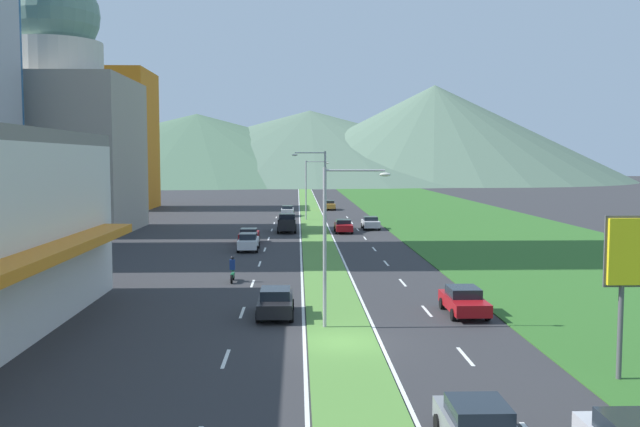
{
  "coord_description": "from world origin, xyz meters",
  "views": [
    {
      "loc": [
        -2.05,
        -31.14,
        8.43
      ],
      "look_at": [
        -0.21,
        25.21,
        3.96
      ],
      "focal_mm": 38.95,
      "sensor_mm": 36.0,
      "label": 1
    }
  ],
  "objects_px": {
    "car_3": "(248,242)",
    "car_4": "(287,211)",
    "street_lamp_far": "(309,185)",
    "car_7": "(276,302)",
    "car_6": "(371,223)",
    "pickup_truck_0": "(287,223)",
    "motorcycle_rider": "(232,271)",
    "car_5": "(464,301)",
    "car_1": "(329,205)",
    "street_lamp_near": "(333,234)",
    "car_9": "(343,226)",
    "car_8": "(249,236)",
    "car_0": "(479,427)",
    "street_lamp_mid": "(321,192)"
  },
  "relations": [
    {
      "from": "car_7",
      "to": "car_8",
      "type": "height_order",
      "value": "car_7"
    },
    {
      "from": "street_lamp_far",
      "to": "car_7",
      "type": "height_order",
      "value": "street_lamp_far"
    },
    {
      "from": "car_0",
      "to": "pickup_truck_0",
      "type": "bearing_deg",
      "value": -173.94
    },
    {
      "from": "car_7",
      "to": "car_8",
      "type": "bearing_deg",
      "value": 6.48
    },
    {
      "from": "car_5",
      "to": "car_8",
      "type": "distance_m",
      "value": 35.01
    },
    {
      "from": "car_4",
      "to": "car_7",
      "type": "relative_size",
      "value": 0.98
    },
    {
      "from": "car_6",
      "to": "car_7",
      "type": "relative_size",
      "value": 0.95
    },
    {
      "from": "street_lamp_mid",
      "to": "street_lamp_far",
      "type": "distance_m",
      "value": 30.45
    },
    {
      "from": "street_lamp_far",
      "to": "motorcycle_rider",
      "type": "relative_size",
      "value": 4.08
    },
    {
      "from": "car_1",
      "to": "car_0",
      "type": "bearing_deg",
      "value": -0.03
    },
    {
      "from": "car_6",
      "to": "pickup_truck_0",
      "type": "xyz_separation_m",
      "value": [
        -9.95,
        -2.6,
        0.21
      ]
    },
    {
      "from": "street_lamp_mid",
      "to": "car_9",
      "type": "height_order",
      "value": "street_lamp_mid"
    },
    {
      "from": "street_lamp_far",
      "to": "car_5",
      "type": "bearing_deg",
      "value": -82.73
    },
    {
      "from": "street_lamp_mid",
      "to": "car_3",
      "type": "bearing_deg",
      "value": -170.52
    },
    {
      "from": "car_1",
      "to": "car_9",
      "type": "xyz_separation_m",
      "value": [
        -0.03,
        -35.43,
        -0.02
      ]
    },
    {
      "from": "car_3",
      "to": "car_4",
      "type": "xyz_separation_m",
      "value": [
        3.04,
        38.13,
        -0.02
      ]
    },
    {
      "from": "car_1",
      "to": "car_8",
      "type": "bearing_deg",
      "value": -12.63
    },
    {
      "from": "car_5",
      "to": "car_7",
      "type": "distance_m",
      "value": 10.18
    },
    {
      "from": "car_3",
      "to": "car_8",
      "type": "xyz_separation_m",
      "value": [
        -0.34,
        5.59,
        -0.04
      ]
    },
    {
      "from": "car_8",
      "to": "pickup_truck_0",
      "type": "relative_size",
      "value": 0.78
    },
    {
      "from": "car_7",
      "to": "motorcycle_rider",
      "type": "height_order",
      "value": "motorcycle_rider"
    },
    {
      "from": "car_5",
      "to": "car_9",
      "type": "distance_m",
      "value": 42.0
    },
    {
      "from": "street_lamp_far",
      "to": "car_4",
      "type": "bearing_deg",
      "value": 114.9
    },
    {
      "from": "street_lamp_near",
      "to": "pickup_truck_0",
      "type": "bearing_deg",
      "value": 93.73
    },
    {
      "from": "car_5",
      "to": "car_9",
      "type": "bearing_deg",
      "value": -174.86
    },
    {
      "from": "car_0",
      "to": "car_3",
      "type": "distance_m",
      "value": 45.19
    },
    {
      "from": "street_lamp_far",
      "to": "car_0",
      "type": "relative_size",
      "value": 1.92
    },
    {
      "from": "street_lamp_mid",
      "to": "street_lamp_near",
      "type": "bearing_deg",
      "value": -90.86
    },
    {
      "from": "street_lamp_far",
      "to": "car_5",
      "type": "xyz_separation_m",
      "value": [
        7.42,
        -58.13,
        -4.04
      ]
    },
    {
      "from": "street_lamp_mid",
      "to": "car_1",
      "type": "bearing_deg",
      "value": 86.49
    },
    {
      "from": "car_7",
      "to": "pickup_truck_0",
      "type": "relative_size",
      "value": 0.83
    },
    {
      "from": "car_1",
      "to": "car_7",
      "type": "height_order",
      "value": "car_7"
    },
    {
      "from": "car_1",
      "to": "pickup_truck_0",
      "type": "height_order",
      "value": "pickup_truck_0"
    },
    {
      "from": "car_0",
      "to": "car_8",
      "type": "relative_size",
      "value": 1.02
    },
    {
      "from": "car_6",
      "to": "motorcycle_rider",
      "type": "distance_m",
      "value": 37.52
    },
    {
      "from": "street_lamp_near",
      "to": "car_5",
      "type": "xyz_separation_m",
      "value": [
        7.23,
        2.8,
        -3.96
      ]
    },
    {
      "from": "car_0",
      "to": "car_7",
      "type": "distance_m",
      "value": 18.58
    },
    {
      "from": "street_lamp_far",
      "to": "car_1",
      "type": "bearing_deg",
      "value": 79.11
    },
    {
      "from": "street_lamp_near",
      "to": "car_9",
      "type": "distance_m",
      "value": 44.94
    },
    {
      "from": "car_3",
      "to": "car_9",
      "type": "distance_m",
      "value": 18.11
    },
    {
      "from": "motorcycle_rider",
      "to": "car_8",
      "type": "bearing_deg",
      "value": 1.02
    },
    {
      "from": "street_lamp_near",
      "to": "car_3",
      "type": "distance_m",
      "value": 30.28
    },
    {
      "from": "car_3",
      "to": "car_9",
      "type": "height_order",
      "value": "car_3"
    },
    {
      "from": "street_lamp_near",
      "to": "car_5",
      "type": "height_order",
      "value": "street_lamp_near"
    },
    {
      "from": "street_lamp_mid",
      "to": "car_3",
      "type": "relative_size",
      "value": 2.01
    },
    {
      "from": "pickup_truck_0",
      "to": "street_lamp_far",
      "type": "bearing_deg",
      "value": -10.42
    },
    {
      "from": "car_4",
      "to": "motorcycle_rider",
      "type": "xyz_separation_m",
      "value": [
        -2.99,
        -54.32,
        -0.06
      ]
    },
    {
      "from": "car_1",
      "to": "car_5",
      "type": "relative_size",
      "value": 1.03
    },
    {
      "from": "car_1",
      "to": "car_5",
      "type": "xyz_separation_m",
      "value": [
        3.73,
        -77.27,
        -0.03
      ]
    },
    {
      "from": "car_7",
      "to": "car_4",
      "type": "bearing_deg",
      "value": 0.25
    }
  ]
}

